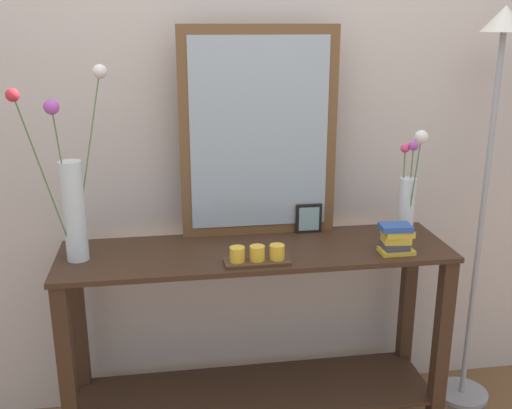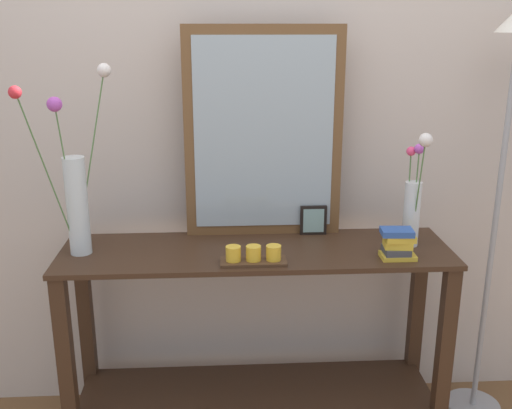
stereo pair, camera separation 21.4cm
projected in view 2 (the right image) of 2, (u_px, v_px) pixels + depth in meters
The scene contains 9 objects.
wall_back at pixel (251, 105), 2.51m from camera, with size 6.40×0.08×2.70m, color beige.
console_table at pixel (256, 325), 2.44m from camera, with size 1.52×0.43×0.83m.
mirror_leaning at pixel (264, 134), 2.40m from camera, with size 0.63×0.03×0.84m.
tall_vase_left at pixel (76, 191), 2.23m from camera, with size 0.30×0.27×0.71m.
vase_right at pixel (413, 202), 2.33m from camera, with size 0.07×0.14×0.46m.
candle_tray at pixel (253, 256), 2.20m from camera, with size 0.24×0.09×0.07m.
picture_frame_small at pixel (313, 220), 2.49m from camera, with size 0.11×0.01×0.12m.
book_stack at pixel (398, 243), 2.24m from camera, with size 0.13×0.09×0.12m.
floor_lamp at pixel (504, 154), 2.39m from camera, with size 0.24×0.24×1.75m.
Camera 2 is at (-0.12, -2.18, 1.69)m, focal length 42.11 mm.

